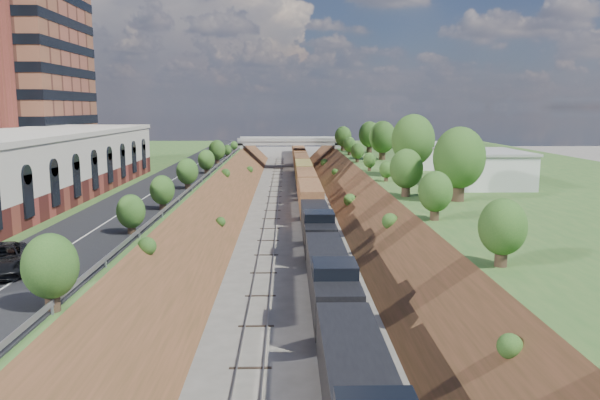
# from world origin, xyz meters

# --- Properties ---
(platform_left) EXTENTS (44.00, 180.00, 5.00)m
(platform_left) POSITION_xyz_m (-33.00, 60.00, 2.50)
(platform_left) COLOR #335E26
(platform_left) RESTS_ON ground
(platform_right) EXTENTS (44.00, 180.00, 5.00)m
(platform_right) POSITION_xyz_m (33.00, 60.00, 2.50)
(platform_right) COLOR #335E26
(platform_right) RESTS_ON ground
(embankment_left) EXTENTS (10.00, 180.00, 10.00)m
(embankment_left) POSITION_xyz_m (-11.00, 60.00, 0.00)
(embankment_left) COLOR brown
(embankment_left) RESTS_ON ground
(embankment_right) EXTENTS (10.00, 180.00, 10.00)m
(embankment_right) POSITION_xyz_m (11.00, 60.00, 0.00)
(embankment_right) COLOR brown
(embankment_right) RESTS_ON ground
(rail_left_track) EXTENTS (1.58, 180.00, 0.18)m
(rail_left_track) POSITION_xyz_m (-2.60, 60.00, 0.09)
(rail_left_track) COLOR gray
(rail_left_track) RESTS_ON ground
(rail_right_track) EXTENTS (1.58, 180.00, 0.18)m
(rail_right_track) POSITION_xyz_m (2.60, 60.00, 0.09)
(rail_right_track) COLOR gray
(rail_right_track) RESTS_ON ground
(road) EXTENTS (8.00, 180.00, 0.10)m
(road) POSITION_xyz_m (-15.50, 60.00, 5.05)
(road) COLOR black
(road) RESTS_ON platform_left
(guardrail) EXTENTS (0.10, 171.00, 0.70)m
(guardrail) POSITION_xyz_m (-11.40, 59.80, 5.55)
(guardrail) COLOR #99999E
(guardrail) RESTS_ON platform_left
(commercial_building) EXTENTS (14.30, 62.30, 7.00)m
(commercial_building) POSITION_xyz_m (-28.00, 38.00, 8.51)
(commercial_building) COLOR maroon
(commercial_building) RESTS_ON platform_left
(overpass) EXTENTS (24.50, 8.30, 7.40)m
(overpass) POSITION_xyz_m (0.00, 122.00, 4.92)
(overpass) COLOR gray
(overpass) RESTS_ON ground
(white_building_near) EXTENTS (9.00, 12.00, 4.00)m
(white_building_near) POSITION_xyz_m (23.50, 52.00, 7.00)
(white_building_near) COLOR silver
(white_building_near) RESTS_ON platform_right
(white_building_far) EXTENTS (8.00, 10.00, 3.60)m
(white_building_far) POSITION_xyz_m (23.00, 74.00, 6.80)
(white_building_far) COLOR silver
(white_building_far) RESTS_ON platform_right
(tree_right_large) EXTENTS (5.25, 5.25, 7.61)m
(tree_right_large) POSITION_xyz_m (17.00, 40.00, 9.38)
(tree_right_large) COLOR #473323
(tree_right_large) RESTS_ON platform_right
(tree_left_crest) EXTENTS (2.45, 2.45, 3.55)m
(tree_left_crest) POSITION_xyz_m (-11.80, 20.00, 7.04)
(tree_left_crest) COLOR #473323
(tree_left_crest) RESTS_ON platform_left
(freight_train) EXTENTS (2.94, 181.35, 4.55)m
(freight_train) POSITION_xyz_m (2.60, 88.91, 2.56)
(freight_train) COLOR black
(freight_train) RESTS_ON ground
(suv) EXTENTS (4.62, 6.41, 1.62)m
(suv) POSITION_xyz_m (-16.96, 14.17, 5.91)
(suv) COLOR black
(suv) RESTS_ON road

